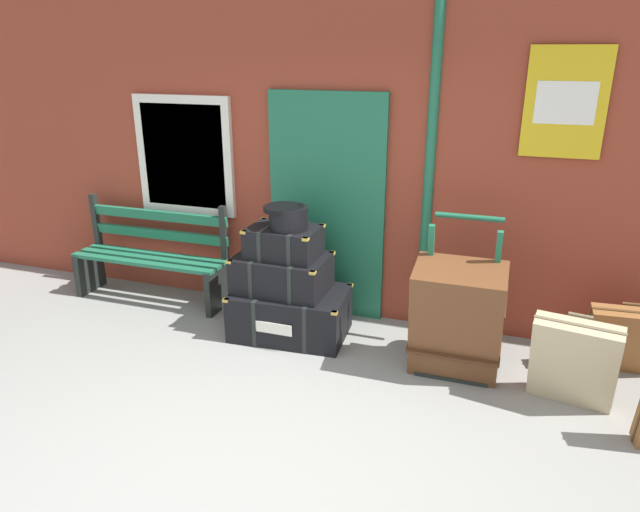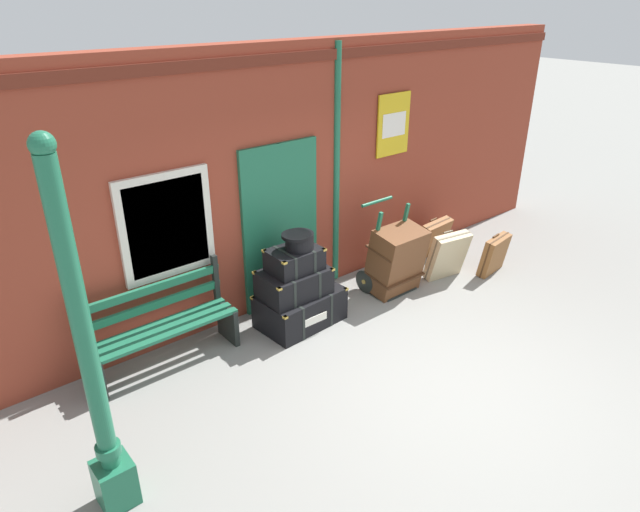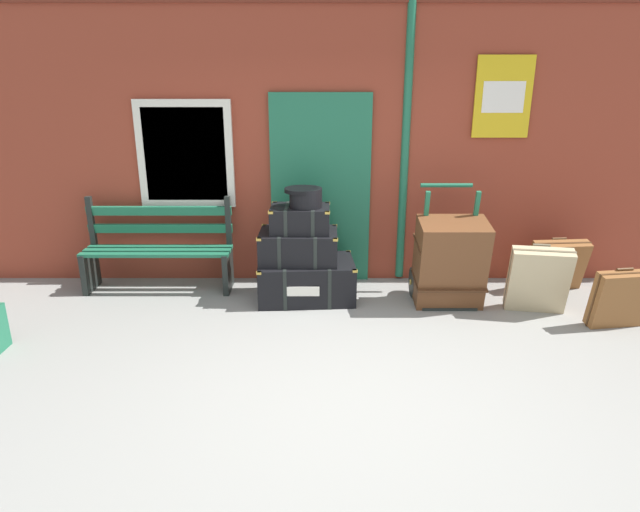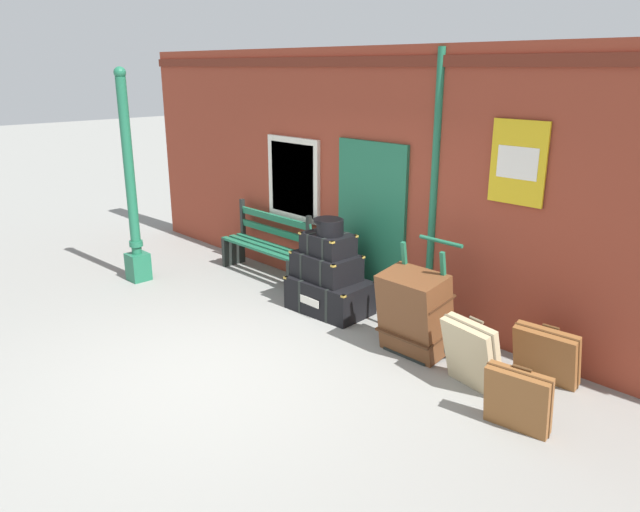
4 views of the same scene
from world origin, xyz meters
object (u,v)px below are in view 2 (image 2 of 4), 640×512
Objects in this scene: suitcase_cream at (494,255)px; suitcase_caramel at (447,256)px; steamer_trunk_base at (300,308)px; porters_trolley at (386,269)px; large_brown_trunk at (396,260)px; lamp_post at (95,388)px; round_hatbox at (299,240)px; platform_bench at (162,327)px; steamer_trunk_top at (294,259)px; steamer_trunk_middle at (294,282)px; suitcase_beige at (433,238)px.

suitcase_cream is 0.74m from suitcase_caramel.
porters_trolley is at bearing -0.38° from steamer_trunk_base.
large_brown_trunk is at bearing -90.00° from porters_trolley.
lamp_post is 5.79m from suitcase_cream.
porters_trolley is (1.47, -0.01, -0.84)m from round_hatbox.
round_hatbox is (2.74, 1.18, -0.01)m from lamp_post.
platform_bench is at bearing 53.13° from lamp_post.
porters_trolley is (1.52, -0.03, -0.60)m from steamer_trunk_top.
platform_bench is 4.70m from suitcase_cream.
steamer_trunk_middle reaches higher than steamer_trunk_base.
steamer_trunk_base is at bearing 23.32° from lamp_post.
steamer_trunk_middle is at bearing 166.85° from suitcase_cream.
lamp_post is 4.67× the size of suitcase_beige.
porters_trolley reaches higher than suitcase_beige.
round_hatbox reaches higher than large_brown_trunk.
suitcase_caramel is at bearing -23.67° from porters_trolley.
suitcase_beige is (2.80, 0.22, -0.58)m from steamer_trunk_top.
suitcase_cream is (2.97, -0.69, -0.83)m from round_hatbox.
platform_bench is at bearing 169.39° from steamer_trunk_base.
suitcase_caramel is 0.76m from suitcase_beige.
large_brown_trunk is 1.36m from suitcase_beige.
steamer_trunk_middle is at bearing -175.38° from suitcase_beige.
round_hatbox is 1.61m from large_brown_trunk.
porters_trolley is at bearing 156.33° from suitcase_caramel.
steamer_trunk_middle reaches higher than suitcase_caramel.
suitcase_cream is (1.50, -0.51, -0.19)m from large_brown_trunk.
porters_trolley is at bearing -5.81° from platform_bench.
platform_bench is at bearing 179.15° from suitcase_beige.
platform_bench is 2.71× the size of suitcase_cream.
steamer_trunk_middle is 3.14m from suitcase_cream.
lamp_post is 4.38m from large_brown_trunk.
large_brown_trunk is at bearing -161.68° from suitcase_beige.
steamer_trunk_base is (2.74, 1.18, -0.92)m from lamp_post.
large_brown_trunk is 1.59m from suitcase_cream.
large_brown_trunk is at bearing -7.63° from steamer_trunk_top.
porters_trolley is (3.09, -0.31, -0.17)m from platform_bench.
suitcase_beige is at bearing 18.32° from large_brown_trunk.
platform_bench is 1.65m from steamer_trunk_top.
lamp_post is 4.79× the size of steamer_trunk_top.
steamer_trunk_base is at bearing 172.88° from large_brown_trunk.
lamp_post is 3.63× the size of steamer_trunk_middle.
platform_bench reaches higher than suitcase_beige.
suitcase_caramel is (2.31, -0.37, -0.76)m from round_hatbox.
round_hatbox is 0.41× the size of large_brown_trunk.
porters_trolley reaches higher than steamer_trunk_base.
large_brown_trunk is (1.54, -0.20, -0.11)m from steamer_trunk_middle.
platform_bench reaches higher than large_brown_trunk.
steamer_trunk_base is at bearing 179.62° from porters_trolley.
suitcase_beige is (0.44, 0.62, -0.06)m from suitcase_caramel.
large_brown_trunk is at bearing 161.04° from suitcase_cream.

